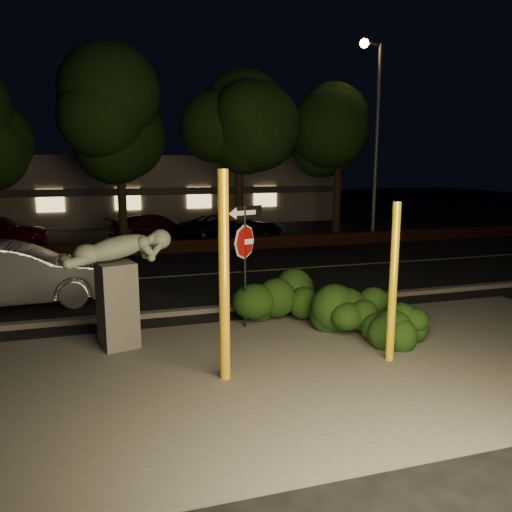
{
  "coord_description": "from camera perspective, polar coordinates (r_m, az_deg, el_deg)",
  "views": [
    {
      "loc": [
        -3.14,
        -8.64,
        3.58
      ],
      "look_at": [
        -0.11,
        1.49,
        1.6
      ],
      "focal_mm": 35.0,
      "sensor_mm": 36.0,
      "label": 1
    }
  ],
  "objects": [
    {
      "name": "curb",
      "position": [
        12.46,
        -1.4,
        -5.8
      ],
      "size": [
        80.0,
        0.25,
        0.12
      ],
      "primitive_type": "cube",
      "color": "#4C4944",
      "rests_on": "ground"
    },
    {
      "name": "parking_lot",
      "position": [
        26.07,
        -9.62,
        2.58
      ],
      "size": [
        40.0,
        12.0,
        0.01
      ],
      "primitive_type": "cube",
      "color": "black",
      "rests_on": "ground"
    },
    {
      "name": "tree_far_d",
      "position": [
        24.45,
        9.48,
        14.77
      ],
      "size": [
        4.4,
        4.4,
        7.42
      ],
      "color": "black",
      "rests_on": "ground"
    },
    {
      "name": "parked_car_darkred",
      "position": [
        23.44,
        -11.41,
        3.16
      ],
      "size": [
        4.67,
        3.13,
        1.26
      ],
      "primitive_type": "imported",
      "rotation": [
        0.0,
        0.0,
        1.92
      ],
      "color": "#3A0F0D",
      "rests_on": "ground"
    },
    {
      "name": "building",
      "position": [
        33.81,
        -11.44,
        7.72
      ],
      "size": [
        22.0,
        10.2,
        4.0
      ],
      "color": "#6C6156",
      "rests_on": "ground"
    },
    {
      "name": "ground",
      "position": [
        19.23,
        -6.99,
        -0.2
      ],
      "size": [
        90.0,
        90.0,
        0.0
      ],
      "primitive_type": "plane",
      "color": "black",
      "rests_on": "ground"
    },
    {
      "name": "hedge_far_right",
      "position": [
        10.45,
        16.47,
        -7.13
      ],
      "size": [
        1.57,
        1.27,
        0.95
      ],
      "primitive_type": "ellipsoid",
      "rotation": [
        0.0,
        0.0,
        0.35
      ],
      "color": "black",
      "rests_on": "ground"
    },
    {
      "name": "brick_wall",
      "position": [
        20.45,
        -7.63,
        1.14
      ],
      "size": [
        40.0,
        0.35,
        0.5
      ],
      "primitive_type": "cube",
      "color": "#3E1D14",
      "rests_on": "ground"
    },
    {
      "name": "patio",
      "position": [
        8.99,
        5.34,
        -12.82
      ],
      "size": [
        14.0,
        6.0,
        0.02
      ],
      "primitive_type": "cube",
      "color": "#4C4944",
      "rests_on": "ground"
    },
    {
      "name": "signpost",
      "position": [
        10.67,
        -1.29,
        1.59
      ],
      "size": [
        0.86,
        0.34,
        2.68
      ],
      "rotation": [
        0.0,
        0.0,
        0.36
      ],
      "color": "black",
      "rests_on": "ground"
    },
    {
      "name": "tree_far_b",
      "position": [
        21.98,
        -15.58,
        16.69
      ],
      "size": [
        5.2,
        5.2,
        8.41
      ],
      "color": "black",
      "rests_on": "ground"
    },
    {
      "name": "lane_marking",
      "position": [
        16.34,
        -5.2,
        -2.03
      ],
      "size": [
        80.0,
        0.12,
        0.0
      ],
      "primitive_type": "cube",
      "color": "tan",
      "rests_on": "road"
    },
    {
      "name": "yellow_pole_left",
      "position": [
        8.08,
        -3.67,
        -2.53
      ],
      "size": [
        0.17,
        0.17,
        3.49
      ],
      "primitive_type": "cylinder",
      "color": "yellow",
      "rests_on": "ground"
    },
    {
      "name": "silver_sedan",
      "position": [
        13.96,
        -25.95,
        -1.96
      ],
      "size": [
        4.95,
        1.95,
        1.6
      ],
      "primitive_type": "imported",
      "rotation": [
        0.0,
        0.0,
        1.62
      ],
      "color": "silver",
      "rests_on": "ground"
    },
    {
      "name": "road",
      "position": [
        16.34,
        -5.2,
        -2.07
      ],
      "size": [
        80.0,
        8.0,
        0.01
      ],
      "primitive_type": "cube",
      "color": "black",
      "rests_on": "ground"
    },
    {
      "name": "parked_car_dark",
      "position": [
        22.47,
        -2.77,
        3.19
      ],
      "size": [
        5.43,
        4.02,
        1.37
      ],
      "primitive_type": "imported",
      "rotation": [
        0.0,
        0.0,
        1.97
      ],
      "color": "black",
      "rests_on": "ground"
    },
    {
      "name": "sculpture",
      "position": [
        9.98,
        -15.49,
        -2.37
      ],
      "size": [
        2.12,
        1.07,
        2.28
      ],
      "rotation": [
        0.0,
        0.0,
        0.27
      ],
      "color": "#4C4944",
      "rests_on": "ground"
    },
    {
      "name": "yellow_pole_right",
      "position": [
        9.24,
        15.4,
        -3.05
      ],
      "size": [
        0.15,
        0.15,
        2.92
      ],
      "primitive_type": "cylinder",
      "color": "yellow",
      "rests_on": "ground"
    },
    {
      "name": "hedge_right",
      "position": [
        11.0,
        11.88,
        -5.19
      ],
      "size": [
        2.17,
        1.72,
        1.26
      ],
      "primitive_type": "ellipsoid",
      "rotation": [
        0.0,
        0.0,
        -0.42
      ],
      "color": "black",
      "rests_on": "ground"
    },
    {
      "name": "streetlight",
      "position": [
        23.9,
        13.38,
        14.34
      ],
      "size": [
        1.28,
        0.62,
        8.83
      ],
      "rotation": [
        0.0,
        0.0,
        0.33
      ],
      "color": "#505055",
      "rests_on": "ground"
    },
    {
      "name": "tree_far_c",
      "position": [
        22.26,
        -2.01,
        15.96
      ],
      "size": [
        4.8,
        4.8,
        7.84
      ],
      "color": "black",
      "rests_on": "ground"
    },
    {
      "name": "hedge_center",
      "position": [
        11.51,
        1.87,
        -4.64
      ],
      "size": [
        2.14,
        1.04,
        1.1
      ],
      "primitive_type": "ellipsoid",
      "rotation": [
        0.0,
        0.0,
        0.02
      ],
      "color": "black",
      "rests_on": "ground"
    }
  ]
}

